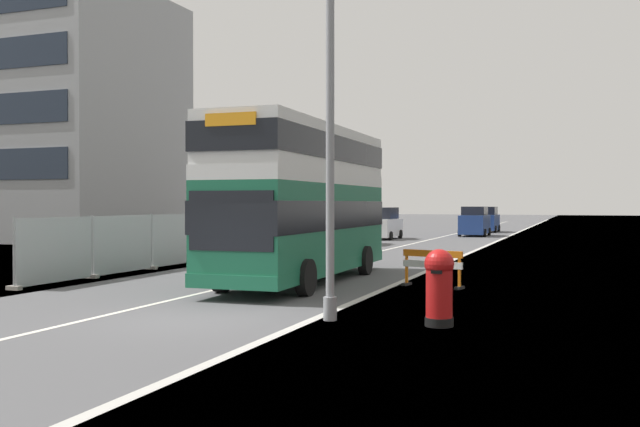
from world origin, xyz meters
The scene contains 12 objects.
ground centered at (0.58, 0.14, -0.05)m, with size 140.00×280.00×0.10m.
double_decker_bus centered at (-0.45, 7.41, 2.59)m, with size 3.00×10.36×4.87m.
lamppost_foreground centered at (2.83, 0.87, 4.03)m, with size 0.29×0.70×8.53m.
red_pillar_postbox centered at (5.13, 1.00, 0.86)m, with size 0.60×0.60×1.56m.
roadworks_barrier centered at (3.66, 7.45, 0.70)m, with size 1.91×0.89×1.10m.
construction_site_fence centered at (-7.39, 9.34, 1.00)m, with size 0.44×13.80×2.09m.
car_oncoming_near centered at (-5.19, 26.63, 0.96)m, with size 2.08×4.51×2.01m.
car_receding_mid centered at (-5.23, 33.78, 1.02)m, with size 1.95×4.27×2.19m.
car_receding_far centered at (0.02, 40.51, 1.06)m, with size 2.02×4.16×2.22m.
car_far_side centered at (-0.17, 48.34, 1.03)m, with size 2.04×4.06×2.17m.
bare_tree_far_verge_near centered at (-14.52, 33.23, 2.82)m, with size 2.52×2.92×5.59m.
bare_tree_far_verge_mid centered at (-11.51, 34.20, 2.24)m, with size 2.59×2.62×4.30m.
Camera 1 is at (7.91, -13.12, 2.49)m, focal length 39.54 mm.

